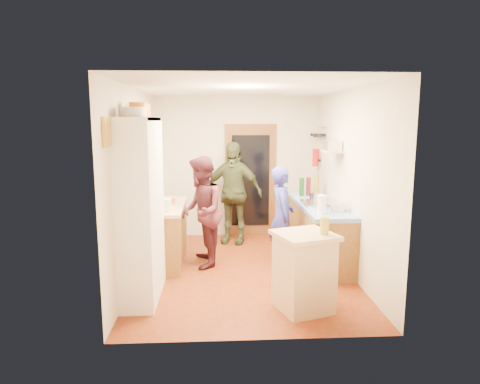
{
  "coord_description": "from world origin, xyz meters",
  "views": [
    {
      "loc": [
        -0.38,
        -5.95,
        2.16
      ],
      "look_at": [
        -0.05,
        0.15,
        1.14
      ],
      "focal_mm": 32.0,
      "sensor_mm": 36.0,
      "label": 1
    }
  ],
  "objects": [
    {
      "name": "pan_hang_a",
      "position": [
        1.4,
        1.35,
        1.92
      ],
      "size": [
        0.18,
        0.18,
        0.05
      ],
      "primitive_type": "cylinder",
      "color": "black",
      "rests_on": "pan_rail"
    },
    {
      "name": "door_glass",
      "position": [
        0.25,
        1.94,
        1.05
      ],
      "size": [
        0.7,
        0.02,
        1.7
      ],
      "primitive_type": "cube",
      "color": "black",
      "rests_on": "door_frame"
    },
    {
      "name": "orange_pot_b",
      "position": [
        -1.3,
        -0.41,
        2.28
      ],
      "size": [
        0.19,
        0.19,
        0.17
      ],
      "primitive_type": "cylinder",
      "color": "orange",
      "rests_on": "hutch_top_shelf"
    },
    {
      "name": "hob",
      "position": [
        1.2,
        0.34,
        0.92
      ],
      "size": [
        0.55,
        0.58,
        0.04
      ],
      "primitive_type": "cube",
      "color": "silver",
      "rests_on": "right_counter_top"
    },
    {
      "name": "oil_jar",
      "position": [
        0.82,
        -1.38,
        1.01
      ],
      "size": [
        0.12,
        0.12,
        0.19
      ],
      "primitive_type": "cylinder",
      "rotation": [
        0.0,
        0.0,
        0.33
      ],
      "color": "#AD9E2D",
      "rests_on": "island_top"
    },
    {
      "name": "right_counter_base",
      "position": [
        1.2,
        0.5,
        0.42
      ],
      "size": [
        0.6,
        2.2,
        0.84
      ],
      "primitive_type": "cube",
      "color": "olive",
      "rests_on": "ground"
    },
    {
      "name": "chopping_board",
      "position": [
        -1.18,
        0.99,
        0.91
      ],
      "size": [
        0.35,
        0.29,
        0.02
      ],
      "primitive_type": "cube",
      "rotation": [
        0.0,
        0.0,
        -0.26
      ],
      "color": "tan",
      "rests_on": "left_counter_top"
    },
    {
      "name": "floor",
      "position": [
        0.0,
        0.0,
        -0.01
      ],
      "size": [
        3.0,
        4.0,
        0.02
      ],
      "primitive_type": "cube",
      "color": "maroon",
      "rests_on": "ground"
    },
    {
      "name": "person_back",
      "position": [
        -0.09,
        1.49,
        0.9
      ],
      "size": [
        1.14,
        0.74,
        1.8
      ],
      "primitive_type": "imported",
      "rotation": [
        0.0,
        0.0,
        -0.3
      ],
      "color": "#373E24",
      "rests_on": "ground"
    },
    {
      "name": "hutch_body",
      "position": [
        -1.3,
        -0.8,
        1.1
      ],
      "size": [
        0.4,
        1.2,
        2.2
      ],
      "primitive_type": "cube",
      "color": "white",
      "rests_on": "ground"
    },
    {
      "name": "island_top",
      "position": [
        0.61,
        -1.32,
        0.89
      ],
      "size": [
        0.79,
        0.79,
        0.05
      ],
      "primitive_type": "cube",
      "rotation": [
        0.0,
        0.0,
        0.33
      ],
      "color": "tan",
      "rests_on": "island_base"
    },
    {
      "name": "wall_right",
      "position": [
        1.51,
        0.0,
        1.3
      ],
      "size": [
        0.02,
        4.0,
        2.6
      ],
      "primitive_type": "cube",
      "color": "beige",
      "rests_on": "ground"
    },
    {
      "name": "person_left",
      "position": [
        -0.59,
        0.3,
        0.83
      ],
      "size": [
        0.67,
        0.84,
        1.65
      ],
      "primitive_type": "imported",
      "rotation": [
        0.0,
        0.0,
        -1.52
      ],
      "color": "#441B23",
      "rests_on": "ground"
    },
    {
      "name": "ext_bracket",
      "position": [
        1.47,
        1.7,
        1.45
      ],
      "size": [
        0.06,
        0.1,
        0.04
      ],
      "primitive_type": "cube",
      "color": "black",
      "rests_on": "wall_right"
    },
    {
      "name": "paper_towel",
      "position": [
        1.05,
        -0.28,
        1.03
      ],
      "size": [
        0.14,
        0.14,
        0.26
      ],
      "primitive_type": "cylinder",
      "rotation": [
        0.0,
        0.0,
        0.23
      ],
      "color": "white",
      "rests_on": "right_counter_top"
    },
    {
      "name": "picture_frame",
      "position": [
        -1.48,
        -1.55,
        2.05
      ],
      "size": [
        0.03,
        0.25,
        0.3
      ],
      "primitive_type": "cube",
      "color": "gold",
      "rests_on": "wall_left"
    },
    {
      "name": "right_counter_top",
      "position": [
        1.2,
        0.5,
        0.87
      ],
      "size": [
        0.62,
        2.22,
        0.06
      ],
      "primitive_type": "cube",
      "color": "blue",
      "rests_on": "right_counter_base"
    },
    {
      "name": "island_base",
      "position": [
        0.61,
        -1.32,
        0.43
      ],
      "size": [
        0.7,
        0.7,
        0.86
      ],
      "primitive_type": "cube",
      "rotation": [
        0.0,
        0.0,
        0.33
      ],
      "color": "tan",
      "rests_on": "ground"
    },
    {
      "name": "kettle",
      "position": [
        -1.25,
        0.28,
        0.99
      ],
      "size": [
        0.21,
        0.21,
        0.19
      ],
      "primitive_type": "cylinder",
      "rotation": [
        0.0,
        0.0,
        -0.27
      ],
      "color": "white",
      "rests_on": "left_counter_top"
    },
    {
      "name": "wall_shelf",
      "position": [
        1.37,
        0.45,
        1.7
      ],
      "size": [
        0.26,
        0.42,
        0.03
      ],
      "primitive_type": "cube",
      "color": "tan",
      "rests_on": "wall_right"
    },
    {
      "name": "bottle_b",
      "position": [
        1.18,
        1.17,
        1.05
      ],
      "size": [
        0.09,
        0.09,
        0.31
      ],
      "primitive_type": "cylinder",
      "rotation": [
        0.0,
        0.0,
        0.26
      ],
      "color": "#591419",
      "rests_on": "right_counter_top"
    },
    {
      "name": "pan_rail",
      "position": [
        1.46,
        1.52,
        2.05
      ],
      "size": [
        0.02,
        0.65,
        0.02
      ],
      "primitive_type": "cylinder",
      "rotation": [
        1.57,
        0.0,
        0.0
      ],
      "color": "silver",
      "rests_on": "wall_right"
    },
    {
      "name": "orange_pot_a",
      "position": [
        -1.3,
        -0.74,
        2.29
      ],
      "size": [
        0.22,
        0.22,
        0.18
      ],
      "primitive_type": "cylinder",
      "color": "orange",
      "rests_on": "hutch_top_shelf"
    },
    {
      "name": "mixing_bowl",
      "position": [
        1.3,
        -0.12,
        0.95
      ],
      "size": [
        0.28,
        0.28,
        0.1
      ],
      "primitive_type": "cylinder",
      "rotation": [
        0.0,
        0.0,
        -0.03
      ],
      "color": "silver",
      "rests_on": "right_counter_top"
    },
    {
      "name": "fire_extinguisher",
      "position": [
        1.41,
        1.7,
        1.5
      ],
      "size": [
        0.11,
        0.11,
        0.32
      ],
      "primitive_type": "cylinder",
      "color": "red",
      "rests_on": "wall_right"
    },
    {
      "name": "cutting_board",
      "position": [
        0.54,
        -1.29,
        0.9
      ],
      "size": [
        0.42,
        0.38,
        0.02
      ],
      "primitive_type": "cube",
      "rotation": [
        0.0,
        0.0,
        0.33
      ],
      "color": "white",
      "rests_on": "island_top"
    },
    {
      "name": "wall_left",
      "position": [
        -1.51,
        0.0,
        1.3
      ],
      "size": [
        0.02,
        4.0,
        2.6
      ],
      "primitive_type": "cube",
      "color": "beige",
      "rests_on": "ground"
    },
    {
      "name": "ceiling",
      "position": [
        0.0,
        0.0,
        2.61
      ],
      "size": [
        3.0,
        4.0,
        0.02
      ],
      "primitive_type": "cube",
      "color": "silver",
      "rests_on": "ground"
    },
    {
      "name": "left_counter_base",
      "position": [
        -1.2,
        0.45,
        0.42
      ],
      "size": [
        0.6,
        1.4,
        0.85
      ],
      "primitive_type": "cube",
      "color": "olive",
      "rests_on": "ground"
    },
    {
      "name": "toaster",
      "position": [
        -1.15,
        -0.01,
        0.99
      ],
      "size": [
        0.24,
        0.16,
        0.18
      ],
      "primitive_type": "cube",
      "rotation": [
        0.0,
        0.0,
        -0.01
      ],
      "color": "white",
      "rests_on": "left_counter_top"
    },
    {
      "name": "orange_bowl",
      "position": [
        -1.12,
        0.56,
        0.94
      ],
      "size": [
        0.23,
        0.23,
        0.08
      ],
      "primitive_type": "cylinder",
      "rotation": [
        0.0,
        0.0,
        0.25
      ],
      "color": "orange",
      "rests_on": "left_counter_top"
    },
    {
      "name": "pan_hang_c",
      "position": [
        1.4,
        1.75,
        1.91
      ],
      "size": [
        0.17,
        0.17,
        0.05
      ],
      "primitive_type": "cylinder",
      "color": "black",
      "rests_on": "pan_rail"
    },
    {
      "name": "bottle_c",
      "position": [
        1.31,
        1.14,
        1.07
      ],
      "size": [
        0.1,
        0.1,
        0.35
      ],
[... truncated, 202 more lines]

